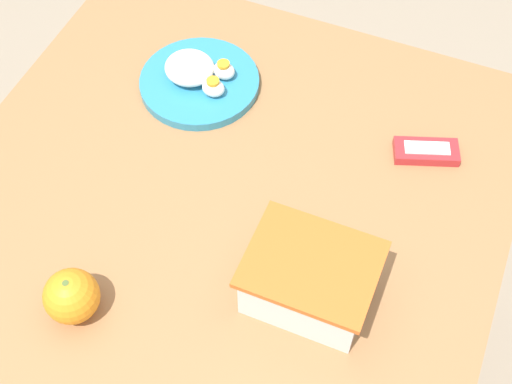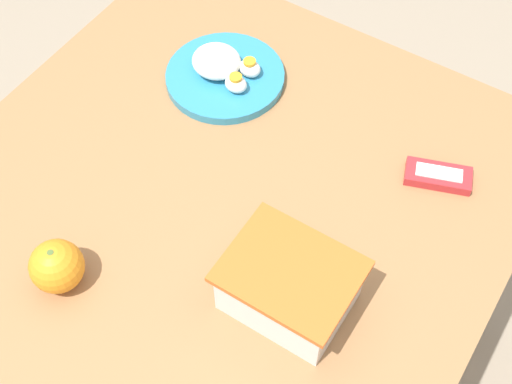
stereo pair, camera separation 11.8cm
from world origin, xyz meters
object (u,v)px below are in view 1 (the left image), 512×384
rice_plate (198,78)px  candy_bar (426,151)px  food_container (310,281)px  orange_fruit (72,296)px

rice_plate → candy_bar: (-0.44, -0.00, -0.01)m
food_container → orange_fruit: 0.36m
food_container → orange_fruit: size_ratio=2.28×
food_container → orange_fruit: bearing=26.4°
rice_plate → candy_bar: 0.44m
food_container → rice_plate: (0.34, -0.34, -0.02)m
rice_plate → candy_bar: size_ratio=1.83×
orange_fruit → candy_bar: size_ratio=0.68×
orange_fruit → candy_bar: orange_fruit is taller
candy_bar → rice_plate: bearing=0.2°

